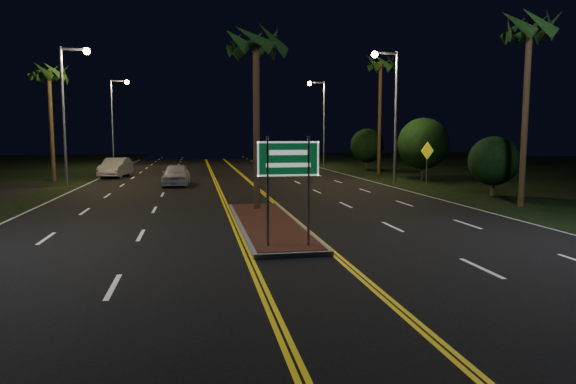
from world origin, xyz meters
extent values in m
plane|color=black|center=(0.00, 0.00, 0.00)|extent=(120.00, 120.00, 0.00)
cube|color=gray|center=(0.00, 7.00, 0.07)|extent=(2.25, 10.25, 0.15)
cube|color=#592819|center=(0.00, 7.00, 0.16)|extent=(2.00, 10.00, 0.02)
cylinder|color=gray|center=(-0.60, 2.80, 1.75)|extent=(0.08, 0.08, 3.20)
cylinder|color=gray|center=(0.60, 2.80, 1.75)|extent=(0.08, 0.08, 3.20)
cube|color=#07471E|center=(0.00, 2.80, 2.70)|extent=(1.80, 0.04, 1.00)
cube|color=white|center=(0.00, 2.77, 2.70)|extent=(1.80, 0.01, 1.00)
cylinder|color=gray|center=(-11.00, 24.00, 4.50)|extent=(0.18, 0.18, 9.00)
cube|color=gray|center=(-10.20, 24.00, 8.85)|extent=(1.60, 0.12, 0.12)
sphere|color=#FFCD72|center=(-9.40, 24.00, 8.75)|extent=(0.44, 0.44, 0.44)
cylinder|color=gray|center=(-11.00, 44.00, 4.50)|extent=(0.18, 0.18, 9.00)
cube|color=gray|center=(-10.20, 44.00, 8.85)|extent=(1.60, 0.12, 0.12)
sphere|color=#FFCD72|center=(-9.40, 44.00, 8.75)|extent=(0.44, 0.44, 0.44)
cylinder|color=gray|center=(11.00, 22.00, 4.50)|extent=(0.18, 0.18, 9.00)
cube|color=gray|center=(10.20, 22.00, 8.85)|extent=(1.60, 0.12, 0.12)
sphere|color=#FFCD72|center=(9.40, 22.00, 8.75)|extent=(0.44, 0.44, 0.44)
cylinder|color=gray|center=(11.00, 42.00, 4.50)|extent=(0.18, 0.18, 9.00)
cube|color=gray|center=(10.20, 42.00, 8.85)|extent=(1.60, 0.12, 0.12)
sphere|color=#FFCD72|center=(9.40, 42.00, 8.75)|extent=(0.44, 0.44, 0.44)
cylinder|color=#382819|center=(0.00, 10.50, 3.75)|extent=(0.28, 0.28, 7.50)
cylinder|color=#382819|center=(-12.80, 28.00, 4.00)|extent=(0.28, 0.28, 8.00)
cylinder|color=#382819|center=(12.50, 10.00, 4.25)|extent=(0.28, 0.28, 8.50)
cylinder|color=#382819|center=(12.80, 30.00, 4.75)|extent=(0.28, 0.28, 9.50)
cylinder|color=#382819|center=(13.50, 14.00, 0.45)|extent=(0.24, 0.24, 0.90)
sphere|color=black|center=(13.50, 14.00, 1.95)|extent=(2.70, 2.70, 2.70)
cylinder|color=#382819|center=(14.00, 24.00, 0.63)|extent=(0.24, 0.24, 1.26)
sphere|color=black|center=(14.00, 24.00, 2.73)|extent=(3.78, 3.78, 3.78)
cylinder|color=#382819|center=(13.80, 36.00, 0.54)|extent=(0.24, 0.24, 1.08)
sphere|color=black|center=(13.80, 36.00, 2.34)|extent=(3.24, 3.24, 3.24)
imported|color=silver|center=(-3.92, 23.30, 0.84)|extent=(2.41, 5.16, 1.69)
imported|color=silver|center=(-8.91, 31.13, 0.89)|extent=(3.04, 5.62, 1.78)
cylinder|color=gray|center=(13.00, 21.19, 1.26)|extent=(0.07, 0.07, 2.52)
cube|color=#FFF20D|center=(13.00, 21.17, 2.29)|extent=(1.13, 0.50, 1.21)
camera|label=1|loc=(-2.63, -11.69, 3.39)|focal=32.00mm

